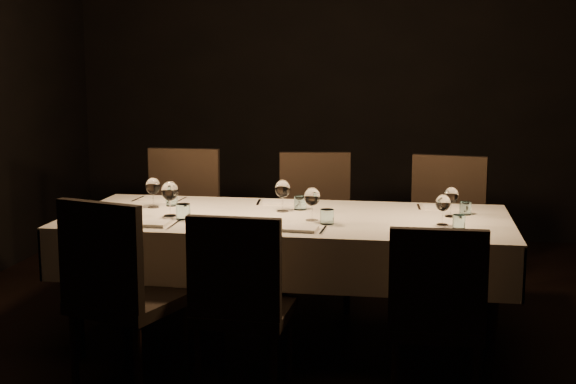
% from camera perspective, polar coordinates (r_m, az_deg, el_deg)
% --- Properties ---
extents(room, '(5.01, 6.01, 3.01)m').
position_cam_1_polar(room, '(4.52, 0.00, 7.51)').
color(room, black).
rests_on(room, ground).
extents(dining_table, '(2.52, 1.12, 0.76)m').
position_cam_1_polar(dining_table, '(4.62, 0.00, -2.61)').
color(dining_table, black).
rests_on(dining_table, ground).
extents(chair_near_left, '(0.59, 0.59, 0.99)m').
position_cam_1_polar(chair_near_left, '(4.04, -12.02, -6.67)').
color(chair_near_left, black).
rests_on(chair_near_left, ground).
extents(place_setting_near_left, '(0.36, 0.42, 0.20)m').
position_cam_1_polar(place_setting_near_left, '(4.53, -8.68, -0.96)').
color(place_setting_near_left, white).
rests_on(place_setting_near_left, dining_table).
extents(chair_near_center, '(0.46, 0.46, 0.93)m').
position_cam_1_polar(chair_near_center, '(3.89, -3.42, -7.52)').
color(chair_near_center, black).
rests_on(chair_near_center, ground).
extents(place_setting_near_center, '(0.34, 0.41, 0.19)m').
position_cam_1_polar(place_setting_near_center, '(4.35, 1.62, -1.35)').
color(place_setting_near_center, white).
rests_on(place_setting_near_center, dining_table).
extents(chair_near_right, '(0.44, 0.44, 0.91)m').
position_cam_1_polar(chair_near_right, '(3.80, 10.48, -8.25)').
color(chair_near_right, black).
rests_on(chair_near_right, ground).
extents(place_setting_near_right, '(0.30, 0.39, 0.17)m').
position_cam_1_polar(place_setting_near_right, '(4.32, 11.04, -1.71)').
color(place_setting_near_right, white).
rests_on(place_setting_near_right, dining_table).
extents(chair_far_left, '(0.50, 0.50, 1.04)m').
position_cam_1_polar(chair_far_left, '(5.55, -7.71, -1.94)').
color(chair_far_left, black).
rests_on(chair_far_left, ground).
extents(place_setting_far_left, '(0.33, 0.41, 0.18)m').
position_cam_1_polar(place_setting_far_left, '(5.00, -9.14, -0.10)').
color(place_setting_far_left, white).
rests_on(place_setting_far_left, dining_table).
extents(chair_far_center, '(0.56, 0.56, 1.02)m').
position_cam_1_polar(chair_far_center, '(5.48, 1.94, -2.12)').
color(chair_far_center, black).
rests_on(chair_far_center, ground).
extents(place_setting_far_center, '(0.35, 0.41, 0.19)m').
position_cam_1_polar(place_setting_far_center, '(4.81, -0.12, -0.33)').
color(place_setting_far_center, white).
rests_on(place_setting_far_center, dining_table).
extents(chair_far_right, '(0.57, 0.57, 1.02)m').
position_cam_1_polar(chair_far_right, '(5.35, 11.09, -2.55)').
color(chair_far_right, black).
rests_on(chair_far_right, ground).
extents(place_setting_far_right, '(0.31, 0.40, 0.17)m').
position_cam_1_polar(place_setting_far_right, '(4.75, 11.54, -0.72)').
color(place_setting_far_right, white).
rests_on(place_setting_far_right, dining_table).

